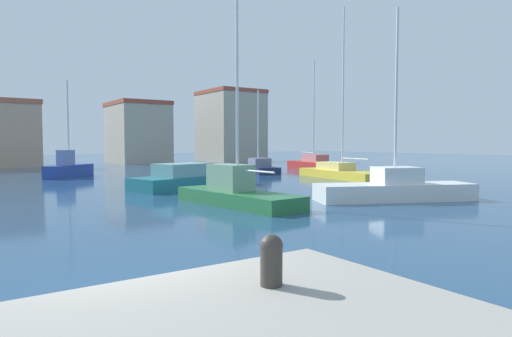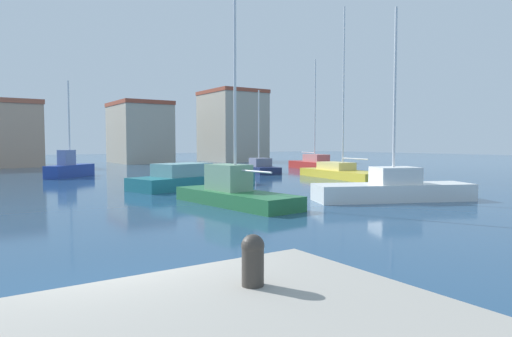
# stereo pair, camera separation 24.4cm
# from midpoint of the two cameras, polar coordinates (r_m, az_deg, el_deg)

# --- Properties ---
(water) EXTENTS (160.00, 160.00, 0.00)m
(water) POSITION_cam_midpoint_polar(r_m,az_deg,el_deg) (31.40, -1.48, -1.49)
(water) COLOR navy
(water) RESTS_ON ground
(mooring_bollard) EXTENTS (0.26, 0.26, 0.57)m
(mooring_bollard) POSITION_cam_midpoint_polar(r_m,az_deg,el_deg) (5.02, 0.56, -11.36)
(mooring_bollard) COLOR #38332D
(mooring_bollard) RESTS_ON pier_quay
(sailboat_navy_inner_mooring) EXTENTS (3.18, 5.90, 7.16)m
(sailboat_navy_inner_mooring) POSITION_cam_midpoint_polar(r_m,az_deg,el_deg) (38.83, 0.13, 0.15)
(sailboat_navy_inner_mooring) COLOR #19234C
(sailboat_navy_inner_mooring) RESTS_ON water
(motorboat_teal_outer_mooring) EXTENTS (8.20, 4.44, 1.45)m
(motorboat_teal_outer_mooring) POSITION_cam_midpoint_polar(r_m,az_deg,el_deg) (26.28, -8.39, -1.30)
(motorboat_teal_outer_mooring) COLOR #1E707A
(motorboat_teal_outer_mooring) RESTS_ON water
(sailboat_yellow_distant_east) EXTENTS (3.66, 8.50, 12.47)m
(sailboat_yellow_distant_east) POSITION_cam_midpoint_polar(r_m,az_deg,el_deg) (33.69, 10.60, -0.41)
(sailboat_yellow_distant_east) COLOR gold
(sailboat_yellow_distant_east) RESTS_ON water
(sailboat_green_far_left) EXTENTS (2.61, 6.67, 9.79)m
(sailboat_green_far_left) POSITION_cam_midpoint_polar(r_m,az_deg,el_deg) (18.94, -2.98, -2.91)
(sailboat_green_far_left) COLOR #28703D
(sailboat_green_far_left) RESTS_ON water
(sailboat_blue_mid_harbor) EXTENTS (4.16, 4.06, 7.31)m
(sailboat_blue_mid_harbor) POSITION_cam_midpoint_polar(r_m,az_deg,el_deg) (36.70, -22.98, 0.03)
(sailboat_blue_mid_harbor) COLOR #233D93
(sailboat_blue_mid_harbor) RESTS_ON water
(sailboat_white_center_channel) EXTENTS (7.36, 4.61, 8.64)m
(sailboat_white_center_channel) POSITION_cam_midpoint_polar(r_m,az_deg,el_deg) (21.21, 17.00, -2.44)
(sailboat_white_center_channel) COLOR white
(sailboat_white_center_channel) RESTS_ON water
(sailboat_red_behind_lamppost) EXTENTS (3.46, 7.87, 10.75)m
(sailboat_red_behind_lamppost) POSITION_cam_midpoint_polar(r_m,az_deg,el_deg) (44.41, 7.22, 0.65)
(sailboat_red_behind_lamppost) COLOR #B22823
(sailboat_red_behind_lamppost) RESTS_ON water
(yacht_club) EXTENTS (6.41, 9.03, 7.91)m
(yacht_club) POSITION_cam_midpoint_polar(r_m,az_deg,el_deg) (60.60, -15.01, 4.46)
(yacht_club) COLOR #B2A893
(yacht_club) RESTS_ON ground
(warehouse_block) EXTENTS (7.21, 8.71, 9.98)m
(warehouse_block) POSITION_cam_midpoint_polar(r_m,az_deg,el_deg) (63.94, -3.41, 5.43)
(warehouse_block) COLOR #B2A893
(warehouse_block) RESTS_ON ground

